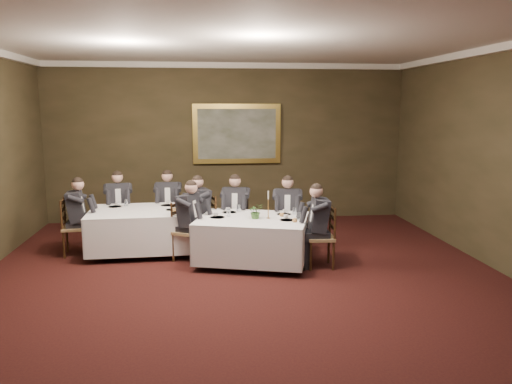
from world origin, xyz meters
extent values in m
plane|color=black|center=(0.00, 0.00, 0.00)|extent=(10.00, 10.00, 0.00)
cube|color=silver|center=(0.00, 0.00, 3.50)|extent=(8.00, 10.00, 0.10)
cube|color=#2F2A17|center=(0.00, 5.00, 1.75)|extent=(8.00, 0.10, 3.50)
cube|color=white|center=(0.00, 4.95, 3.44)|extent=(8.00, 0.10, 0.12)
cube|color=black|center=(0.20, 1.67, 0.73)|extent=(1.97, 1.68, 0.04)
cube|color=white|center=(0.20, 1.67, 0.76)|extent=(2.04, 1.76, 0.02)
cube|color=white|center=(0.20, 1.67, 0.42)|extent=(2.07, 1.78, 0.65)
cube|color=black|center=(-1.70, 2.52, 0.73)|extent=(1.71, 1.30, 0.04)
cube|color=white|center=(-1.70, 2.52, 0.76)|extent=(1.77, 1.37, 0.02)
cube|color=white|center=(-1.70, 2.52, 0.42)|extent=(1.79, 1.39, 0.65)
cube|color=#93774B|center=(0.00, 2.66, 0.48)|extent=(0.52, 0.50, 0.05)
cube|color=black|center=(0.04, 2.84, 0.73)|extent=(0.38, 0.11, 0.54)
cube|color=black|center=(0.00, 2.66, 0.86)|extent=(0.48, 0.39, 0.55)
sphere|color=tan|center=(0.00, 2.66, 1.24)|extent=(0.25, 0.25, 0.21)
cube|color=#93774B|center=(0.91, 2.39, 0.48)|extent=(0.51, 0.50, 0.05)
cube|color=black|center=(0.94, 2.58, 0.73)|extent=(0.38, 0.10, 0.54)
cube|color=black|center=(0.91, 2.39, 0.86)|extent=(0.47, 0.38, 0.55)
sphere|color=tan|center=(0.91, 2.39, 1.24)|extent=(0.25, 0.25, 0.21)
cube|color=#93774B|center=(-0.86, 1.98, 0.48)|extent=(0.58, 0.59, 0.05)
cube|color=black|center=(-1.02, 2.07, 0.73)|extent=(0.21, 0.35, 0.54)
cube|color=black|center=(-0.86, 1.98, 0.86)|extent=(0.47, 0.52, 0.55)
sphere|color=tan|center=(-0.86, 1.98, 1.24)|extent=(0.28, 0.28, 0.21)
cube|color=#93774B|center=(1.26, 1.36, 0.48)|extent=(0.45, 0.46, 0.05)
cube|color=black|center=(1.45, 1.35, 0.73)|extent=(0.05, 0.38, 0.54)
cube|color=black|center=(1.26, 1.36, 0.86)|extent=(0.34, 0.44, 0.55)
sphere|color=tan|center=(1.26, 1.36, 1.24)|extent=(0.22, 0.22, 0.21)
cube|color=#93774B|center=(-2.20, 3.40, 0.48)|extent=(0.50, 0.48, 0.05)
cube|color=black|center=(-2.23, 3.58, 0.73)|extent=(0.38, 0.09, 0.54)
cube|color=black|center=(-2.20, 3.40, 0.86)|extent=(0.46, 0.37, 0.55)
sphere|color=tan|center=(-2.20, 3.40, 1.24)|extent=(0.24, 0.24, 0.21)
cube|color=#93774B|center=(-1.26, 3.42, 0.48)|extent=(0.45, 0.43, 0.05)
cube|color=black|center=(-1.25, 3.61, 0.73)|extent=(0.38, 0.04, 0.54)
cube|color=black|center=(-1.26, 3.42, 0.86)|extent=(0.43, 0.32, 0.55)
sphere|color=tan|center=(-1.26, 3.42, 1.24)|extent=(0.21, 0.21, 0.21)
cube|color=#93774B|center=(-0.60, 2.55, 0.48)|extent=(0.52, 0.54, 0.05)
cube|color=black|center=(-0.42, 2.61, 0.73)|extent=(0.13, 0.37, 0.54)
cube|color=black|center=(-0.60, 2.55, 0.86)|extent=(0.41, 0.49, 0.55)
sphere|color=tan|center=(-0.60, 2.55, 1.24)|extent=(0.26, 0.26, 0.21)
cube|color=#93774B|center=(-2.80, 2.49, 0.48)|extent=(0.46, 0.48, 0.05)
cube|color=black|center=(-2.99, 2.47, 0.73)|extent=(0.07, 0.38, 0.54)
cube|color=black|center=(-2.80, 2.49, 0.86)|extent=(0.35, 0.45, 0.55)
sphere|color=tan|center=(-2.80, 2.49, 1.24)|extent=(0.23, 0.23, 0.21)
imported|color=#2D5926|center=(0.25, 1.62, 0.90)|extent=(0.28, 0.25, 0.26)
cylinder|color=#B67F37|center=(0.45, 1.62, 0.77)|extent=(0.07, 0.07, 0.02)
cylinder|color=#B67F37|center=(0.45, 1.62, 0.94)|extent=(0.02, 0.02, 0.31)
cylinder|color=white|center=(0.45, 1.62, 1.16)|extent=(0.02, 0.02, 0.14)
cylinder|color=white|center=(-0.15, 2.15, 0.77)|extent=(0.25, 0.25, 0.01)
cylinder|color=white|center=(-0.15, 2.30, 0.80)|extent=(0.08, 0.08, 0.05)
cylinder|color=white|center=(0.02, 2.15, 0.83)|extent=(0.06, 0.06, 0.14)
cylinder|color=white|center=(-2.18, 2.87, 0.77)|extent=(0.25, 0.25, 0.01)
cylinder|color=white|center=(-2.18, 3.02, 0.80)|extent=(0.08, 0.08, 0.05)
cylinder|color=white|center=(-2.01, 2.87, 0.83)|extent=(0.06, 0.06, 0.14)
cube|color=#E7C554|center=(0.20, 4.94, 1.95)|extent=(1.96, 0.08, 1.32)
cube|color=#3E442D|center=(0.20, 4.90, 1.95)|extent=(1.74, 0.01, 1.10)
camera|label=1|loc=(-0.65, -6.22, 2.56)|focal=35.00mm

